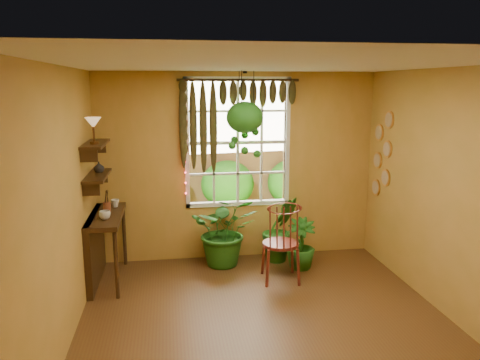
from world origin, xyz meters
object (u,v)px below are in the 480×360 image
object	(u,v)px
potted_plant_left	(225,230)
potted_plant_mid	(280,229)
windsor_chair	(281,254)
counter_ledge	(99,241)
hanging_basket	(245,122)

from	to	relation	value
potted_plant_left	potted_plant_mid	distance (m)	0.81
windsor_chair	potted_plant_mid	bearing A→B (deg)	81.01
counter_ledge	potted_plant_left	world-z (taller)	potted_plant_left
counter_ledge	windsor_chair	size ratio (longest dim) A/B	0.95
potted_plant_left	potted_plant_mid	bearing A→B (deg)	2.64
windsor_chair	potted_plant_left	bearing A→B (deg)	137.49
potted_plant_mid	hanging_basket	xyz separation A→B (m)	(-0.52, 0.01, 1.54)
counter_ledge	windsor_chair	xyz separation A→B (m)	(2.32, -0.35, -0.19)
windsor_chair	potted_plant_left	size ratio (longest dim) A/B	1.24
counter_ledge	potted_plant_mid	world-z (taller)	potted_plant_mid
counter_ledge	potted_plant_left	bearing A→B (deg)	10.91
windsor_chair	hanging_basket	world-z (taller)	hanging_basket
counter_ledge	potted_plant_left	xyz separation A→B (m)	(1.68, 0.32, -0.04)
counter_ledge	hanging_basket	xyz separation A→B (m)	(1.96, 0.37, 1.47)
counter_ledge	potted_plant_left	distance (m)	1.71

